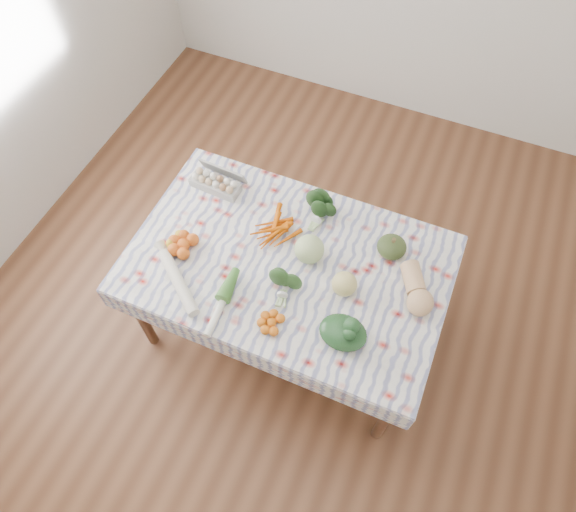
% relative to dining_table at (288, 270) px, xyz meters
% --- Properties ---
extents(ground, '(4.50, 4.50, 0.00)m').
position_rel_dining_table_xyz_m(ground, '(0.00, 0.00, -0.68)').
color(ground, '#56321D').
rests_on(ground, ground).
extents(dining_table, '(1.60, 1.00, 0.75)m').
position_rel_dining_table_xyz_m(dining_table, '(0.00, 0.00, 0.00)').
color(dining_table, brown).
rests_on(dining_table, ground).
extents(tablecloth, '(1.66, 1.06, 0.01)m').
position_rel_dining_table_xyz_m(tablecloth, '(0.00, 0.00, 0.08)').
color(tablecloth, white).
rests_on(tablecloth, dining_table).
extents(egg_carton, '(0.30, 0.13, 0.08)m').
position_rel_dining_table_xyz_m(egg_carton, '(-0.58, 0.30, 0.12)').
color(egg_carton, '#A3A39E').
rests_on(egg_carton, tablecloth).
extents(carrot_bunch, '(0.31, 0.30, 0.04)m').
position_rel_dining_table_xyz_m(carrot_bunch, '(-0.11, 0.13, 0.11)').
color(carrot_bunch, '#CC5203').
rests_on(carrot_bunch, tablecloth).
extents(kale_bunch, '(0.17, 0.15, 0.14)m').
position_rel_dining_table_xyz_m(kale_bunch, '(0.05, 0.33, 0.15)').
color(kale_bunch, '#1B3A16').
rests_on(kale_bunch, tablecloth).
extents(kabocha_squash, '(0.16, 0.16, 0.10)m').
position_rel_dining_table_xyz_m(kabocha_squash, '(0.47, 0.27, 0.13)').
color(kabocha_squash, '#374720').
rests_on(kabocha_squash, tablecloth).
extents(cabbage, '(0.21, 0.21, 0.15)m').
position_rel_dining_table_xyz_m(cabbage, '(0.09, 0.07, 0.16)').
color(cabbage, '#ABC27E').
rests_on(cabbage, tablecloth).
extents(butternut_squash, '(0.25, 0.31, 0.13)m').
position_rel_dining_table_xyz_m(butternut_squash, '(0.66, 0.07, 0.15)').
color(butternut_squash, tan).
rests_on(butternut_squash, tablecloth).
extents(orange_cluster, '(0.22, 0.22, 0.07)m').
position_rel_dining_table_xyz_m(orange_cluster, '(-0.54, -0.14, 0.12)').
color(orange_cluster, '#D15615').
rests_on(orange_cluster, tablecloth).
extents(broccoli, '(0.16, 0.16, 0.10)m').
position_rel_dining_table_xyz_m(broccoli, '(0.05, -0.16, 0.13)').
color(broccoli, '#28501F').
rests_on(broccoli, tablecloth).
extents(mandarin_cluster, '(0.17, 0.17, 0.05)m').
position_rel_dining_table_xyz_m(mandarin_cluster, '(0.07, -0.36, 0.11)').
color(mandarin_cluster, '#D16312').
rests_on(mandarin_cluster, tablecloth).
extents(grapefruit, '(0.17, 0.17, 0.13)m').
position_rel_dining_table_xyz_m(grapefruit, '(0.32, -0.04, 0.15)').
color(grapefruit, '#CEC06D').
rests_on(grapefruit, tablecloth).
extents(spinach_bag, '(0.29, 0.26, 0.10)m').
position_rel_dining_table_xyz_m(spinach_bag, '(0.40, -0.29, 0.13)').
color(spinach_bag, '#173719').
rests_on(spinach_bag, tablecloth).
extents(daikon, '(0.37, 0.31, 0.06)m').
position_rel_dining_table_xyz_m(daikon, '(-0.46, -0.34, 0.11)').
color(daikon, white).
rests_on(daikon, tablecloth).
extents(leek, '(0.06, 0.37, 0.04)m').
position_rel_dining_table_xyz_m(leek, '(-0.20, -0.36, 0.10)').
color(leek, white).
rests_on(leek, tablecloth).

